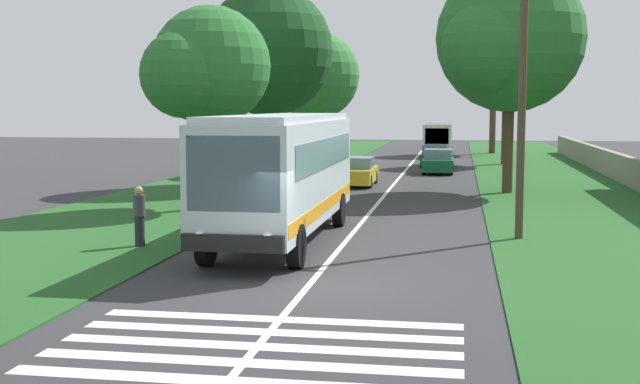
% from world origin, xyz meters
% --- Properties ---
extents(ground, '(160.00, 160.00, 0.00)m').
position_xyz_m(ground, '(0.00, 0.00, 0.00)').
color(ground, '#333335').
extents(grass_verge_left, '(120.00, 8.00, 0.04)m').
position_xyz_m(grass_verge_left, '(15.00, 8.20, 0.02)').
color(grass_verge_left, '#235623').
rests_on(grass_verge_left, ground).
extents(grass_verge_right, '(120.00, 8.00, 0.04)m').
position_xyz_m(grass_verge_right, '(15.00, -8.20, 0.02)').
color(grass_verge_right, '#235623').
rests_on(grass_verge_right, ground).
extents(centre_line, '(110.00, 0.16, 0.01)m').
position_xyz_m(centre_line, '(15.00, 0.00, 0.00)').
color(centre_line, silver).
rests_on(centre_line, ground).
extents(coach_bus, '(11.16, 2.62, 3.73)m').
position_xyz_m(coach_bus, '(5.98, 1.80, 2.15)').
color(coach_bus, silver).
rests_on(coach_bus, ground).
extents(zebra_crossing, '(5.85, 6.80, 0.01)m').
position_xyz_m(zebra_crossing, '(-5.56, 0.00, 0.00)').
color(zebra_crossing, silver).
rests_on(zebra_crossing, ground).
extents(trailing_car_0, '(4.30, 1.78, 1.43)m').
position_xyz_m(trailing_car_0, '(23.68, 1.79, 0.67)').
color(trailing_car_0, gold).
rests_on(trailing_car_0, ground).
extents(trailing_car_1, '(4.30, 1.78, 1.43)m').
position_xyz_m(trailing_car_1, '(32.05, -2.04, 0.67)').
color(trailing_car_1, '#145933').
rests_on(trailing_car_1, ground).
extents(trailing_car_2, '(4.30, 1.78, 1.43)m').
position_xyz_m(trailing_car_2, '(37.45, -1.69, 0.67)').
color(trailing_car_2, '#145933').
rests_on(trailing_car_2, ground).
extents(trailing_minibus_0, '(6.00, 2.14, 2.53)m').
position_xyz_m(trailing_minibus_0, '(48.69, -1.57, 1.55)').
color(trailing_minibus_0, silver).
rests_on(trailing_minibus_0, ground).
extents(roadside_tree_left_1, '(7.62, 6.33, 9.76)m').
position_xyz_m(roadside_tree_left_1, '(22.47, 6.18, 6.45)').
color(roadside_tree_left_1, '#3D2D1E').
rests_on(roadside_tree_left_1, grass_verge_left).
extents(roadside_tree_left_2, '(5.65, 4.59, 7.72)m').
position_xyz_m(roadside_tree_left_2, '(13.05, 6.24, 5.33)').
color(roadside_tree_left_2, brown).
rests_on(roadside_tree_left_2, grass_verge_left).
extents(roadside_tree_left_3, '(6.39, 5.20, 8.29)m').
position_xyz_m(roadside_tree_left_3, '(31.01, 5.30, 5.57)').
color(roadside_tree_left_3, brown).
rests_on(roadside_tree_left_3, grass_verge_left).
extents(roadside_tree_right_1, '(7.94, 6.66, 10.29)m').
position_xyz_m(roadside_tree_right_1, '(21.16, -5.29, 6.82)').
color(roadside_tree_right_1, '#4C3826').
rests_on(roadside_tree_right_1, grass_verge_right).
extents(roadside_tree_right_2, '(6.06, 4.92, 9.40)m').
position_xyz_m(roadside_tree_right_2, '(40.12, -6.21, 6.80)').
color(roadside_tree_right_2, '#3D2D1E').
rests_on(roadside_tree_right_2, grass_verge_right).
extents(roadside_tree_right_3, '(6.65, 5.55, 10.98)m').
position_xyz_m(roadside_tree_right_3, '(53.04, -5.78, 8.07)').
color(roadside_tree_right_3, '#4C3826').
rests_on(roadside_tree_right_3, grass_verge_right).
extents(utility_pole, '(0.24, 1.40, 8.52)m').
position_xyz_m(utility_pole, '(7.54, -5.06, 4.45)').
color(utility_pole, '#473828').
rests_on(utility_pole, grass_verge_right).
extents(pedestrian, '(0.34, 0.34, 1.69)m').
position_xyz_m(pedestrian, '(4.37, 5.61, 0.91)').
color(pedestrian, '#26262D').
rests_on(pedestrian, grass_verge_left).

